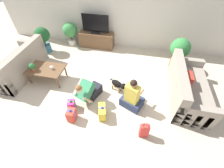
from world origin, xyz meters
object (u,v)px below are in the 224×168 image
object	(u,v)px
gift_box_a	(102,112)
potted_plant_corner_left	(43,38)
person_kneeling	(88,91)
gift_bag_a	(144,131)
sofa_right	(187,88)
tv	(95,25)
tv_console	(97,40)
potted_plant_corner_right	(179,50)
potted_plant_back_left	(70,31)
gift_box_c	(72,105)
dog	(119,85)
tabletop_plant	(32,67)
sofa_left	(19,65)
coffee_table	(46,70)
gift_box_b	(72,115)
person_sitting	(132,97)
mug	(52,68)

from	to	relation	value
gift_box_a	potted_plant_corner_left	bearing A→B (deg)	139.70
person_kneeling	gift_bag_a	size ratio (longest dim) A/B	1.92
sofa_right	tv	size ratio (longest dim) A/B	1.95
tv_console	potted_plant_corner_right	world-z (taller)	potted_plant_corner_right
potted_plant_back_left	potted_plant_corner_right	world-z (taller)	potted_plant_corner_right
tv	gift_box_c	world-z (taller)	tv
dog	tabletop_plant	bearing A→B (deg)	120.84
tv_console	sofa_left	bearing A→B (deg)	-132.90
potted_plant_back_left	person_kneeling	bearing A→B (deg)	-59.08
gift_box_c	potted_plant_back_left	bearing A→B (deg)	112.05
gift_box_a	gift_box_c	bearing A→B (deg)	176.03
sofa_right	coffee_table	world-z (taller)	sofa_right
tv	potted_plant_corner_right	size ratio (longest dim) A/B	0.96
tv_console	gift_box_b	size ratio (longest dim) A/B	3.38
potted_plant_corner_left	coffee_table	bearing A→B (deg)	-59.39
person_sitting	gift_box_c	world-z (taller)	person_sitting
dog	gift_box_c	distance (m)	1.32
tabletop_plant	dog	bearing A→B (deg)	2.51
person_kneeling	gift_bag_a	world-z (taller)	person_kneeling
potted_plant_corner_left	gift_bag_a	size ratio (longest dim) A/B	2.16
gift_box_b	mug	xyz separation A→B (m)	(-1.01, 1.16, 0.31)
coffee_table	gift_box_a	bearing A→B (deg)	-25.68
coffee_table	gift_bag_a	world-z (taller)	coffee_table
coffee_table	potted_plant_corner_right	size ratio (longest dim) A/B	1.02
coffee_table	dog	size ratio (longest dim) A/B	1.96
sofa_right	potted_plant_corner_left	xyz separation A→B (m)	(-4.68, 1.24, 0.25)
person_kneeling	gift_box_b	xyz separation A→B (m)	(-0.21, -0.67, -0.16)
tv	potted_plant_corner_left	bearing A→B (deg)	-157.17
potted_plant_corner_right	gift_box_c	xyz separation A→B (m)	(-2.63, -2.27, -0.49)
person_kneeling	gift_box_c	size ratio (longest dim) A/B	2.58
tv	gift_box_c	size ratio (longest dim) A/B	3.04
sofa_left	potted_plant_corner_left	bearing A→B (deg)	173.39
coffee_table	potted_plant_back_left	distance (m)	2.06
sofa_left	potted_plant_corner_right	distance (m)	4.87
person_kneeling	mug	world-z (taller)	person_kneeling
person_sitting	gift_box_a	xyz separation A→B (m)	(-0.64, -0.45, -0.16)
tv_console	potted_plant_back_left	size ratio (longest dim) A/B	1.48
gift_box_a	gift_box_c	size ratio (longest dim) A/B	1.20
tv_console	person_kneeling	size ratio (longest dim) A/B	1.57
gift_bag_a	sofa_right	bearing A→B (deg)	53.53
sofa_left	tabletop_plant	world-z (taller)	sofa_left
tv_console	gift_bag_a	xyz separation A→B (m)	(1.97, -3.31, -0.08)
person_sitting	gift_box_c	distance (m)	1.50
coffee_table	person_kneeling	xyz separation A→B (m)	(1.42, -0.47, -0.06)
gift_bag_a	potted_plant_corner_left	bearing A→B (deg)	144.85
potted_plant_back_left	sofa_right	bearing A→B (deg)	-25.78
sofa_left	tabletop_plant	bearing A→B (deg)	71.04
gift_bag_a	mug	world-z (taller)	mug
gift_box_a	tabletop_plant	distance (m)	2.32
tabletop_plant	sofa_left	bearing A→B (deg)	161.04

